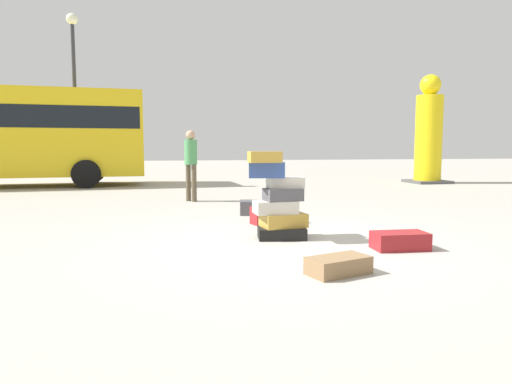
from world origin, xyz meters
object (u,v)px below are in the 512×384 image
suitcase_charcoal_upright_blue (255,207)px  suitcase_maroon_white_trunk (400,241)px  person_bearded_onlooker (191,159)px  suitcase_brown_right_side (338,265)px  yellow_dummy_statue (429,135)px  suitcase_tower (278,201)px  lamp_post (74,73)px  suitcase_maroon_behind_tower (272,215)px

suitcase_charcoal_upright_blue → suitcase_maroon_white_trunk: bearing=-61.2°
person_bearded_onlooker → suitcase_brown_right_side: bearing=-25.0°
suitcase_charcoal_upright_blue → yellow_dummy_statue: bearing=48.7°
suitcase_tower → suitcase_brown_right_side: 1.95m
lamp_post → suitcase_tower: bearing=-66.0°
suitcase_maroon_white_trunk → suitcase_brown_right_side: size_ratio=1.06×
suitcase_brown_right_side → suitcase_maroon_white_trunk: bearing=19.4°
person_bearded_onlooker → lamp_post: (-3.40, 4.97, 2.67)m
lamp_post → suitcase_maroon_behind_tower: bearing=-61.8°
suitcase_tower → yellow_dummy_statue: bearing=47.8°
suitcase_maroon_behind_tower → yellow_dummy_statue: bearing=30.1°
suitcase_tower → suitcase_brown_right_side: size_ratio=1.94×
suitcase_maroon_behind_tower → person_bearded_onlooker: bearing=93.9°
suitcase_maroon_behind_tower → person_bearded_onlooker: person_bearded_onlooker is taller
suitcase_brown_right_side → person_bearded_onlooker: size_ratio=0.37×
suitcase_tower → suitcase_brown_right_side: (0.14, -1.89, -0.44)m
suitcase_charcoal_upright_blue → person_bearded_onlooker: size_ratio=0.35×
suitcase_maroon_behind_tower → suitcase_charcoal_upright_blue: 1.09m
suitcase_charcoal_upright_blue → person_bearded_onlooker: bearing=123.3°
suitcase_tower → lamp_post: bearing=114.0°
suitcase_maroon_behind_tower → suitcase_brown_right_side: suitcase_maroon_behind_tower is taller
suitcase_charcoal_upright_blue → yellow_dummy_statue: yellow_dummy_statue is taller
suitcase_tower → yellow_dummy_statue: 11.78m
suitcase_charcoal_upright_blue → suitcase_maroon_white_trunk: (1.18, -3.32, -0.02)m
suitcase_maroon_behind_tower → lamp_post: bearing=104.1°
person_bearded_onlooker → yellow_dummy_statue: (8.79, 3.96, 0.71)m
suitcase_maroon_white_trunk → suitcase_brown_right_side: 1.49m
suitcase_brown_right_side → lamp_post: lamp_post is taller
suitcase_brown_right_side → lamp_post: (-4.46, 11.58, 3.59)m
suitcase_tower → lamp_post: size_ratio=0.22×
suitcase_tower → person_bearded_onlooker: 4.83m
suitcase_maroon_white_trunk → person_bearded_onlooker: bearing=114.6°
suitcase_brown_right_side → lamp_post: 12.92m
suitcase_charcoal_upright_blue → lamp_post: lamp_post is taller
suitcase_tower → suitcase_charcoal_upright_blue: (0.16, 2.33, -0.39)m
suitcase_brown_right_side → person_bearded_onlooker: bearing=81.4°
person_bearded_onlooker → suitcase_maroon_behind_tower: bearing=-16.1°
yellow_dummy_statue → suitcase_charcoal_upright_blue: bearing=-140.5°
suitcase_maroon_behind_tower → person_bearded_onlooker: (-1.14, 3.49, 0.87)m
suitcase_maroon_behind_tower → suitcase_maroon_white_trunk: (1.11, -2.23, -0.04)m
suitcase_maroon_behind_tower → suitcase_charcoal_upright_blue: size_ratio=1.21×
suitcase_maroon_behind_tower → suitcase_maroon_white_trunk: 2.49m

